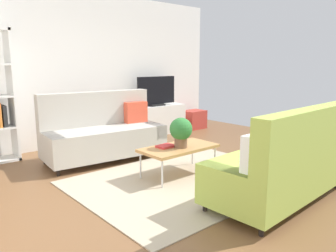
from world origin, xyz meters
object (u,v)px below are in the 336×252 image
tv (156,92)px  bottle_1 (146,102)px  couch_beige (103,133)px  bottle_0 (142,103)px  table_book_0 (166,146)px  potted_plant (181,131)px  coffee_table (179,148)px  storage_trunk (194,119)px  vase_0 (133,103)px  tv_console (156,120)px  couch_green (283,164)px

tv → bottle_1: bearing=-176.4°
couch_beige → bottle_0: bearing=-142.3°
couch_beige → table_book_0: couch_beige is taller
potted_plant → coffee_table: bearing=78.2°
storage_trunk → vase_0: (-1.68, 0.15, 0.51)m
couch_beige → vase_0: size_ratio=10.87×
bottle_1 → tv_console: bearing=7.2°
couch_beige → table_book_0: (0.22, -1.32, -0.01)m
potted_plant → table_book_0: size_ratio=1.73×
couch_beige → bottle_1: 1.84m
table_book_0 → vase_0: vase_0 is taller
tv → bottle_1: tv is taller
tv → vase_0: bearing=173.1°
coffee_table → bottle_0: bottle_0 is taller
tv → bottle_0: (-0.41, -0.02, -0.21)m
coffee_table → vase_0: 2.62m
couch_green → potted_plant: 1.42m
vase_0 → bottle_0: size_ratio=0.92×
coffee_table → tv: bearing=57.5°
potted_plant → bottle_0: size_ratio=2.12×
table_book_0 → bottle_0: bearing=60.8°
couch_beige → table_book_0: bearing=105.3°
storage_trunk → bottle_0: (-1.51, 0.06, 0.52)m
couch_beige → vase_0: couch_beige is taller
couch_green → coffee_table: (-0.29, 1.42, -0.05)m
bottle_0 → bottle_1: size_ratio=1.00×
coffee_table → tv_console: bearing=57.7°
tv_console → bottle_0: bearing=-174.4°
vase_0 → storage_trunk: bearing=-5.1°
tv → vase_0: (-0.58, 0.07, -0.22)m
table_book_0 → bottle_1: bearing=59.0°
couch_green → table_book_0: size_ratio=8.04×
couch_beige → potted_plant: bearing=109.9°
tv_console → bottle_0: size_ratio=7.11×
couch_green → bottle_1: (0.90, 3.76, 0.30)m
potted_plant → bottle_1: same height
table_book_0 → bottle_1: 2.63m
coffee_table → potted_plant: (-0.01, -0.05, 0.26)m
bottle_0 → potted_plant: bearing=-114.9°
tv_console → bottle_1: size_ratio=7.14×
couch_beige → couch_green: same height
bottle_1 → potted_plant: bearing=-116.6°
tv_console → tv: (0.00, -0.02, 0.63)m
table_book_0 → bottle_0: bottle_0 is taller
tv → table_book_0: tv is taller
tv → storage_trunk: 1.32m
potted_plant → bottle_0: bearing=65.1°
tv_console → potted_plant: bearing=-121.9°
tv → storage_trunk: tv is taller
coffee_table → storage_trunk: storage_trunk is taller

